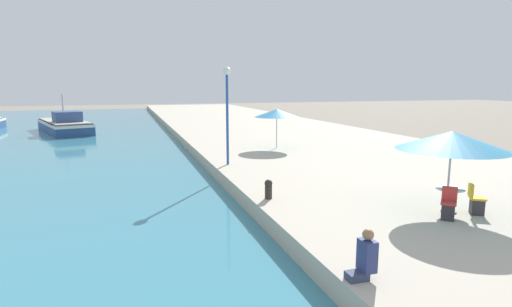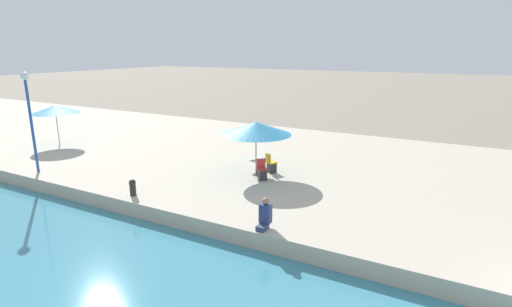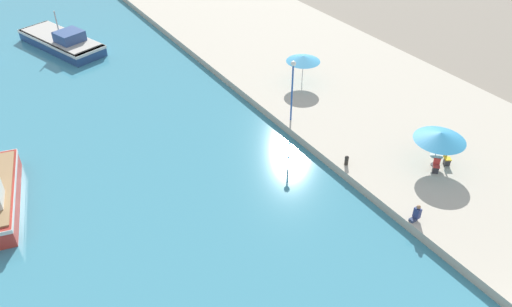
% 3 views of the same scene
% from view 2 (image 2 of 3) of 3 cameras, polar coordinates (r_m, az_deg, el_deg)
% --- Properties ---
extents(cafe_umbrella_pink, '(3.13, 3.13, 2.42)m').
position_cam_2_polar(cafe_umbrella_pink, '(17.52, 0.00, 3.62)').
color(cafe_umbrella_pink, '#B7B7B7').
rests_on(cafe_umbrella_pink, quay_promenade).
extents(cafe_umbrella_white, '(2.67, 2.67, 2.33)m').
position_cam_2_polar(cafe_umbrella_white, '(26.15, -26.76, 5.67)').
color(cafe_umbrella_white, '#B7B7B7').
rests_on(cafe_umbrella_white, quay_promenade).
extents(cafe_table, '(0.80, 0.80, 0.74)m').
position_cam_2_polar(cafe_table, '(17.91, 0.22, -1.44)').
color(cafe_table, '#333338').
rests_on(cafe_table, quay_promenade).
extents(cafe_chair_left, '(0.58, 0.57, 0.91)m').
position_cam_2_polar(cafe_chair_left, '(18.32, 2.19, -1.76)').
color(cafe_chair_left, '#2D2D33').
rests_on(cafe_chair_left, quay_promenade).
extents(cafe_chair_right, '(0.59, 0.59, 0.91)m').
position_cam_2_polar(cafe_chair_right, '(17.31, 0.88, -2.75)').
color(cafe_chair_right, '#2D2D33').
rests_on(cafe_chair_right, quay_promenade).
extents(person_at_quay, '(0.55, 0.36, 1.01)m').
position_cam_2_polar(person_at_quay, '(12.78, 1.27, -8.75)').
color(person_at_quay, '#333D5B').
rests_on(person_at_quay, quay_promenade).
extents(mooring_bollard, '(0.26, 0.26, 0.65)m').
position_cam_2_polar(mooring_bollard, '(16.21, -17.21, -4.59)').
color(mooring_bollard, '#2D2823').
rests_on(mooring_bollard, quay_promenade).
extents(lamppost, '(0.36, 0.36, 4.56)m').
position_cam_2_polar(lamppost, '(20.47, -29.70, 6.00)').
color(lamppost, '#28519E').
rests_on(lamppost, quay_promenade).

